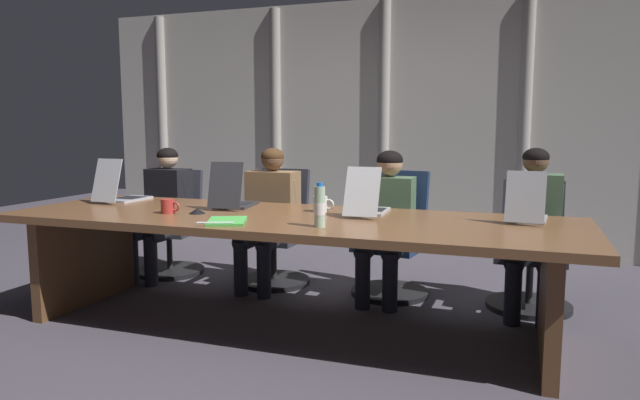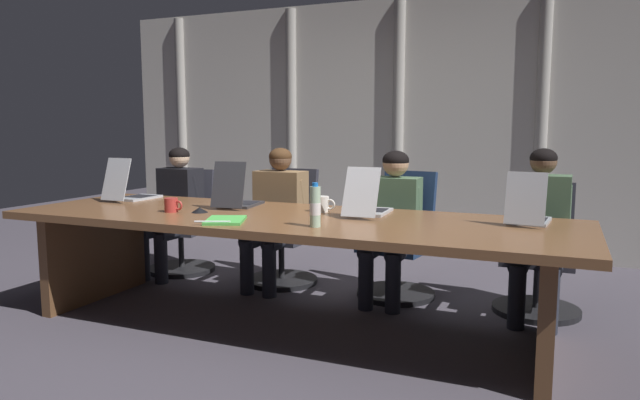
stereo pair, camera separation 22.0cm
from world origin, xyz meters
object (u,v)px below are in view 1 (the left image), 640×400
(laptop_left_mid, at_px, (233,199))
(office_chair_left_end, at_px, (172,235))
(office_chair_right_mid, at_px, (530,261))
(person_right_mid, at_px, (533,223))
(laptop_left_end, at_px, (121,193))
(office_chair_center, at_px, (393,250))
(conference_mic_left_side, at_px, (197,211))
(coffee_mug_near, at_px, (321,204))
(person_left_end, at_px, (162,206))
(laptop_center, at_px, (368,205))
(spiral_notepad, at_px, (227,221))
(water_bottle_primary, at_px, (320,207))
(laptop_right_mid, at_px, (527,212))
(person_center, at_px, (386,216))
(person_left_mid, at_px, (269,210))
(coffee_mug_far, at_px, (168,206))
(office_chair_left_mid, at_px, (276,241))

(laptop_left_mid, height_order, office_chair_left_end, laptop_left_mid)
(laptop_left_mid, height_order, office_chair_right_mid, laptop_left_mid)
(person_right_mid, bearing_deg, laptop_left_end, -77.26)
(office_chair_center, xyz_separation_m, conference_mic_left_side, (-1.07, -1.10, 0.41))
(conference_mic_left_side, bearing_deg, coffee_mug_near, 24.90)
(office_chair_left_end, bearing_deg, office_chair_center, 83.56)
(person_left_end, bearing_deg, person_right_mid, 94.47)
(laptop_left_mid, xyz_separation_m, coffee_mug_near, (0.65, 0.01, -0.01))
(laptop_center, relative_size, spiral_notepad, 1.36)
(person_right_mid, distance_m, water_bottle_primary, 1.64)
(laptop_right_mid, distance_m, person_center, 1.14)
(office_chair_right_mid, height_order, water_bottle_primary, water_bottle_primary)
(person_left_mid, bearing_deg, laptop_right_mid, 75.54)
(laptop_left_end, xyz_separation_m, person_left_mid, (0.96, 0.59, -0.16))
(office_chair_left_end, xyz_separation_m, person_left_end, (0.02, -0.16, 0.29))
(water_bottle_primary, height_order, coffee_mug_near, water_bottle_primary)
(person_right_mid, bearing_deg, laptop_left_mid, -71.66)
(office_chair_left_end, bearing_deg, person_right_mid, 80.50)
(office_chair_center, bearing_deg, water_bottle_primary, 2.55)
(person_right_mid, bearing_deg, person_left_mid, -88.59)
(laptop_center, distance_m, office_chair_center, 0.88)
(person_left_end, distance_m, spiral_notepad, 1.74)
(coffee_mug_far, bearing_deg, office_chair_center, 42.49)
(coffee_mug_near, distance_m, conference_mic_left_side, 0.82)
(coffee_mug_far, distance_m, conference_mic_left_side, 0.19)
(person_left_end, relative_size, spiral_notepad, 3.08)
(office_chair_left_end, height_order, conference_mic_left_side, office_chair_left_end)
(person_right_mid, distance_m, spiral_notepad, 2.10)
(laptop_right_mid, bearing_deg, office_chair_right_mid, 0.98)
(laptop_left_end, xyz_separation_m, office_chair_right_mid, (2.96, 0.75, -0.46))
(person_left_end, bearing_deg, person_center, 94.50)
(laptop_right_mid, xyz_separation_m, person_center, (-0.98, 0.56, -0.16))
(laptop_left_mid, bearing_deg, office_chair_center, -59.49)
(spiral_notepad, bearing_deg, coffee_mug_near, 34.60)
(office_chair_left_mid, height_order, office_chair_right_mid, office_chair_left_mid)
(office_chair_left_mid, distance_m, office_chair_center, 0.99)
(office_chair_left_mid, distance_m, coffee_mug_near, 1.09)
(office_chair_right_mid, bearing_deg, coffee_mug_far, -62.19)
(person_right_mid, xyz_separation_m, coffee_mug_near, (-1.34, -0.59, 0.15))
(person_left_mid, bearing_deg, coffee_mug_far, -13.51)
(coffee_mug_near, bearing_deg, office_chair_left_mid, 131.38)
(office_chair_left_end, height_order, office_chair_left_mid, office_chair_left_mid)
(person_left_end, height_order, coffee_mug_near, person_left_end)
(laptop_left_mid, height_order, office_chair_center, laptop_left_mid)
(office_chair_left_mid, relative_size, person_center, 0.84)
(office_chair_left_mid, height_order, person_center, person_center)
(coffee_mug_far, bearing_deg, laptop_center, 17.70)
(office_chair_left_mid, distance_m, conference_mic_left_side, 1.17)
(person_center, bearing_deg, laptop_center, 0.91)
(laptop_left_end, relative_size, office_chair_center, 0.48)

